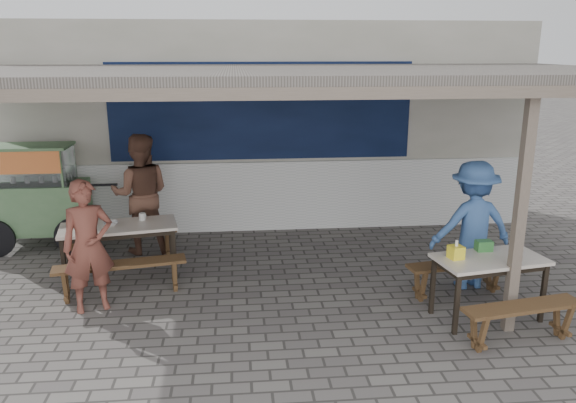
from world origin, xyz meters
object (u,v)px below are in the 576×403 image
Objects in this scene: table_left at (119,231)px; donation_box at (484,246)px; bench_left_wall at (121,239)px; bench_right_wall at (458,271)px; bench_right_street at (522,315)px; bench_left_street at (121,271)px; vendor_cart at (37,193)px; table_right at (490,264)px; patron_wall_side at (141,194)px; condiment_bowl at (110,224)px; condiment_jar at (142,217)px; patron_street_side at (88,246)px; patron_right_table at (472,225)px; tissue_box at (456,252)px.

donation_box reaches higher than table_left.
bench_right_wall is (4.48, -1.65, -0.01)m from bench_left_wall.
bench_left_wall is 5.52m from bench_right_street.
vendor_cart is (-1.60, 1.98, 0.55)m from bench_left_street.
patron_wall_side reaches higher than table_right.
bench_right_street is 6.84× the size of condiment_bowl.
condiment_jar is (0.41, -0.42, 0.46)m from bench_left_wall.
condiment_bowl is (0.05, 0.98, -0.03)m from patron_street_side.
patron_right_table is 16.58× the size of condiment_jar.
vendor_cart reaches higher than bench_right_street.
tissue_box reaches higher than bench_left_street.
bench_left_wall is at bearing 67.06° from patron_street_side.
patron_wall_side is at bearing 145.95° from tissue_box.
table_left is 4.76m from table_right.
patron_right_table is (4.48, -1.74, -0.08)m from patron_wall_side.
patron_right_table is at bearing 57.58° from tissue_box.
bench_right_street is at bearing 84.03° from patron_right_table.
donation_box is at bearing -28.03° from table_left.
table_left is 1.19× the size of bench_right_wall.
table_right is 0.27m from donation_box.
bench_left_street is at bearing -51.51° from vendor_cart.
patron_wall_side is at bearing -11.82° from vendor_cart.
patron_wall_side is 0.83m from condiment_jar.
bench_right_street is 0.85× the size of patron_street_side.
bench_right_wall is at bearing 63.57° from tissue_box.
condiment_jar reaches higher than bench_left_wall.
patron_right_table reaches higher than tissue_box.
tissue_box is (5.54, -2.97, -0.07)m from vendor_cart.
bench_right_street and bench_right_wall have the same top height.
bench_right_street is 1.26m from bench_right_wall.
vendor_cart is (-5.84, 2.37, 0.56)m from bench_right_wall.
donation_box is (5.97, -2.76, -0.08)m from vendor_cart.
bench_left_street is 2.60m from vendor_cart.
bench_left_street is 1.03× the size of patron_street_side.
patron_street_side is at bearing -101.96° from bench_left_wall.
condiment_jar is at bearing -33.12° from vendor_cart.
bench_left_wall is at bearing 90.00° from bench_left_street.
patron_street_side is 2.01m from patron_wall_side.
bench_right_wall is at bearing 43.54° from patron_right_table.
vendor_cart is at bearing 148.24° from bench_right_wall.
bench_left_wall is at bearing -19.80° from patron_right_table.
bench_right_wall is at bearing -12.96° from condiment_bowl.
patron_wall_side is (0.27, 0.38, 0.58)m from bench_left_wall.
condiment_jar reaches higher than bench_right_wall.
table_right is (4.35, -1.00, 0.32)m from bench_left_street.
patron_street_side is (-4.52, 0.05, 0.47)m from bench_right_wall.
condiment_bowl reaches higher than table_left.
vendor_cart is 13.85× the size of tissue_box.
tissue_box is (-0.41, 0.01, 0.16)m from table_right.
condiment_jar is (1.77, -1.14, -0.09)m from vendor_cart.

